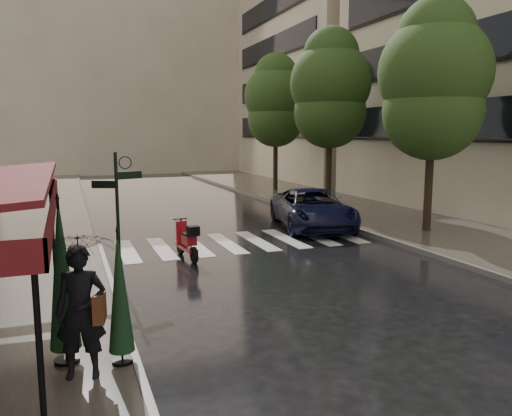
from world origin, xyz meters
TOP-DOWN VIEW (x-y plane):
  - ground at (0.00, 0.00)m, footprint 120.00×120.00m
  - sidewalk_near at (-4.50, 12.00)m, footprint 6.00×60.00m
  - sidewalk_far at (10.25, 12.00)m, footprint 5.50×60.00m
  - curb_near at (-1.45, 12.00)m, footprint 0.12×60.00m
  - curb_far at (7.45, 12.00)m, footprint 0.12×60.00m
  - crosswalk at (2.98, 6.00)m, footprint 7.85×3.20m
  - signpost at (-1.19, 3.00)m, footprint 1.17×0.29m
  - haussmann_near at (16.50, 9.00)m, footprint 8.00×15.00m
  - haussmann_far at (16.50, 26.00)m, footprint 8.00×16.00m
  - backdrop_building at (3.00, 38.00)m, footprint 22.00×6.00m
  - tree_near at (9.60, 5.00)m, footprint 3.80×3.80m
  - tree_mid at (9.50, 12.00)m, footprint 3.80×3.80m
  - tree_far at (9.70, 19.00)m, footprint 3.80×3.80m
  - pedestrian_with_umbrella at (-2.20, -2.07)m, footprint 1.32×1.34m
  - scooter at (0.81, 4.46)m, footprint 0.50×1.63m
  - parked_car at (6.30, 7.43)m, footprint 3.45×5.62m
  - parasol_front at (-2.43, -1.50)m, footprint 0.45×0.45m
  - parasol_back at (-1.65, -1.83)m, footprint 0.38×0.38m

SIDE VIEW (x-z plane):
  - ground at x=0.00m, z-range 0.00..0.00m
  - crosswalk at x=2.98m, z-range 0.00..0.01m
  - sidewalk_near at x=-4.50m, z-range 0.00..0.12m
  - sidewalk_far at x=10.25m, z-range 0.00..0.12m
  - curb_near at x=-1.45m, z-range -0.01..0.15m
  - curb_far at x=7.45m, z-range -0.01..0.15m
  - scooter at x=0.81m, z-range -0.04..1.04m
  - parked_car at x=6.30m, z-range 0.00..1.45m
  - parasol_back at x=-1.65m, z-range 0.20..2.26m
  - parasol_front at x=-2.43m, z-range 0.22..2.76m
  - signpost at x=-1.19m, z-range 0.28..3.38m
  - pedestrian_with_umbrella at x=-2.20m, z-range 0.54..3.12m
  - tree_near at x=9.60m, z-range 1.33..9.31m
  - tree_far at x=9.70m, z-range 1.37..9.54m
  - tree_mid at x=9.50m, z-range 1.42..9.76m
  - haussmann_near at x=16.50m, z-range 0.00..18.00m
  - haussmann_far at x=16.50m, z-range 0.00..18.50m
  - backdrop_building at x=3.00m, z-range 0.00..20.00m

